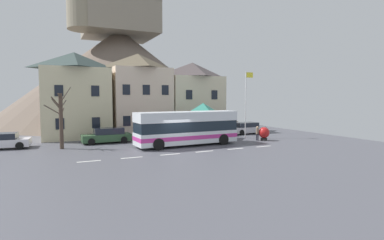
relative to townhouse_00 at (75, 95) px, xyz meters
name	(u,v)px	position (x,y,z in m)	size (l,w,h in m)	color
ground_plane	(179,150)	(7.27, -12.35, -4.70)	(40.00, 60.00, 0.07)	#4D4D55
townhouse_00	(75,95)	(0.00, 0.00, 0.00)	(6.87, 6.76, 9.34)	beige
townhouse_01	(138,94)	(7.14, 0.06, 0.14)	(6.64, 6.88, 9.62)	beige
townhouse_02	(192,97)	(14.05, -0.67, -0.26)	(6.84, 5.42, 8.81)	beige
hilltop_castle	(120,73)	(9.03, 19.47, 4.02)	(42.82, 42.82, 26.10)	#67584D
transit_bus	(187,128)	(8.74, -10.76, -3.10)	(9.64, 2.89, 3.11)	silver
bus_shelter	(203,110)	(12.05, -7.54, -1.58)	(3.60, 3.60, 3.82)	#473D33
parked_car_00	(247,128)	(19.02, -5.65, -3.99)	(4.60, 2.08, 1.38)	silver
parked_car_01	(3,141)	(-6.29, -5.65, -4.01)	(4.20, 2.31, 1.35)	white
parked_car_02	(107,136)	(2.38, -5.99, -3.96)	(4.60, 1.93, 1.46)	#315534
pedestrian_00	(215,132)	(12.53, -9.16, -3.80)	(0.36, 0.29, 1.65)	black
pedestrian_01	(257,132)	(16.53, -10.94, -3.81)	(0.28, 0.30, 1.48)	#2D2D38
pedestrian_02	(231,131)	(14.97, -8.39, -3.84)	(0.30, 0.33, 1.51)	#38332D
public_bench	(200,132)	(12.77, -5.44, -4.20)	(1.65, 0.48, 0.87)	#473828
flagpole	(246,100)	(16.65, -8.76, -0.52)	(0.95, 0.10, 7.16)	silver
harbour_buoy	(264,133)	(17.22, -11.15, -3.91)	(1.12, 1.12, 1.37)	black
bare_tree_00	(61,120)	(-1.75, -7.87, -2.15)	(2.17, 1.66, 5.29)	#47382D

